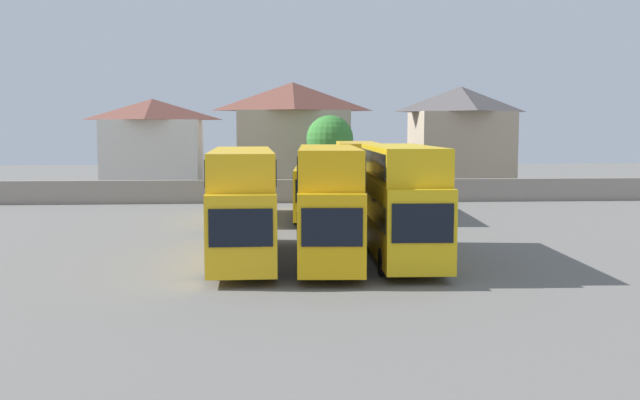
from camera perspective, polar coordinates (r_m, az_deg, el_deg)
ground at (r=50.37m, az=-1.19°, el=-1.05°), size 140.00×140.00×0.00m
depot_boundary_wall at (r=57.87m, az=-1.57°, el=0.69°), size 56.00×0.50×1.80m
bus_1 at (r=32.48m, az=-6.01°, el=0.14°), size 2.92×12.09×4.85m
bus_2 at (r=31.96m, az=0.64°, el=0.20°), size 3.14×11.44×4.97m
bus_3 at (r=32.37m, az=6.27°, el=0.28°), size 2.96×10.81×5.02m
bus_4 at (r=47.65m, az=-6.29°, el=0.89°), size 3.21×10.24×3.40m
bus_5 at (r=48.12m, az=-0.33°, el=0.93°), size 3.37×11.85×3.34m
bus_6 at (r=48.38m, az=2.88°, el=1.94°), size 3.32×10.68×4.88m
house_terrace_left at (r=67.50m, az=-12.73°, el=4.11°), size 8.76×6.55×8.39m
house_terrace_centre at (r=67.00m, az=-2.11°, el=4.90°), size 10.31×7.00×9.91m
house_terrace_right at (r=67.87m, az=10.74°, el=4.65°), size 8.58×7.85×9.52m
tree_left_of_lot at (r=60.33m, az=0.76°, el=4.71°), size 3.84×3.84×6.86m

